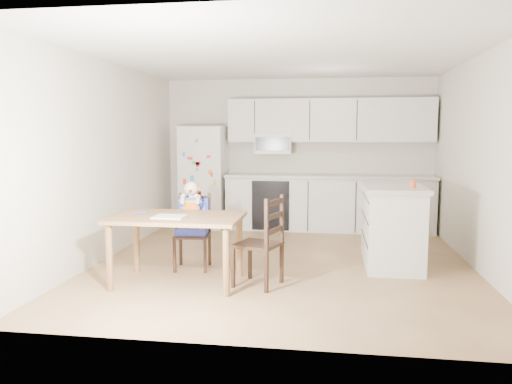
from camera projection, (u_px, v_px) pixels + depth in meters
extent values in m
cube|color=#8B5E40|center=(284.00, 263.00, 6.18)|extent=(4.50, 5.00, 0.01)
cube|color=beige|center=(298.00, 153.00, 8.49)|extent=(4.50, 0.02, 2.50)
cube|color=beige|center=(109.00, 160.00, 6.36)|extent=(0.02, 5.00, 2.50)
cube|color=beige|center=(480.00, 163.00, 5.70)|extent=(0.02, 5.00, 2.50)
cube|color=white|center=(285.00, 56.00, 5.88)|extent=(4.50, 5.00, 0.01)
cube|color=silver|center=(204.00, 177.00, 8.42)|extent=(0.72, 0.70, 1.70)
cube|color=silver|center=(328.00, 204.00, 8.21)|extent=(3.34, 0.60, 0.86)
cube|color=beige|center=(329.00, 176.00, 8.15)|extent=(3.37, 0.62, 0.05)
cube|color=black|center=(271.00, 206.00, 8.04)|extent=(0.60, 0.02, 0.80)
cube|color=silver|center=(330.00, 120.00, 8.18)|extent=(3.34, 0.34, 0.70)
cube|color=silver|center=(274.00, 144.00, 8.33)|extent=(0.60, 0.38, 0.33)
cube|color=silver|center=(391.00, 227.00, 6.04)|extent=(0.63, 1.26, 0.92)
cube|color=beige|center=(393.00, 187.00, 5.99)|extent=(0.69, 1.32, 0.05)
cylinder|color=#D75529|center=(413.00, 184.00, 5.61)|extent=(0.07, 0.07, 0.09)
cube|color=brown|center=(177.00, 218.00, 5.23)|extent=(1.36, 0.87, 0.04)
cylinder|color=brown|center=(109.00, 258.00, 5.01)|extent=(0.07, 0.07, 0.69)
cylinder|color=brown|center=(137.00, 242.00, 5.72)|extent=(0.07, 0.07, 0.69)
cylinder|color=brown|center=(226.00, 262.00, 4.84)|extent=(0.07, 0.07, 0.69)
cylinder|color=brown|center=(239.00, 246.00, 5.54)|extent=(0.07, 0.07, 0.69)
cube|color=silver|center=(170.00, 217.00, 5.14)|extent=(0.32, 0.27, 0.01)
cylinder|color=#2131AD|center=(141.00, 213.00, 5.39)|extent=(0.12, 0.06, 0.02)
cube|color=black|center=(192.00, 235.00, 5.83)|extent=(0.42, 0.42, 0.03)
cube|color=black|center=(175.00, 256.00, 5.69)|extent=(0.04, 0.04, 0.39)
cube|color=black|center=(181.00, 249.00, 6.04)|extent=(0.04, 0.04, 0.39)
cube|color=black|center=(205.00, 256.00, 5.67)|extent=(0.04, 0.04, 0.39)
cube|color=black|center=(210.00, 249.00, 6.02)|extent=(0.04, 0.04, 0.39)
cube|color=black|center=(195.00, 212.00, 5.98)|extent=(0.39, 0.07, 0.46)
cube|color=#2131AD|center=(192.00, 230.00, 5.82)|extent=(0.38, 0.35, 0.09)
cube|color=#2131AD|center=(194.00, 211.00, 5.93)|extent=(0.36, 0.09, 0.32)
cube|color=#6579D7|center=(192.00, 226.00, 5.80)|extent=(0.30, 0.26, 0.01)
cube|color=#1A38A3|center=(192.00, 208.00, 5.80)|extent=(0.22, 0.15, 0.24)
cube|color=#D76211|center=(191.00, 209.00, 5.74)|extent=(0.18, 0.03, 0.19)
sphere|color=beige|center=(192.00, 188.00, 5.77)|extent=(0.17, 0.17, 0.16)
ellipsoid|color=olive|center=(192.00, 187.00, 5.76)|extent=(0.17, 0.16, 0.13)
cube|color=black|center=(258.00, 245.00, 5.19)|extent=(0.53, 0.53, 0.03)
cube|color=black|center=(250.00, 260.00, 5.47)|extent=(0.04, 0.04, 0.42)
cube|color=black|center=(282.00, 264.00, 5.30)|extent=(0.04, 0.04, 0.42)
cube|color=black|center=(233.00, 268.00, 5.13)|extent=(0.04, 0.04, 0.42)
cube|color=black|center=(266.00, 272.00, 4.96)|extent=(0.04, 0.04, 0.42)
cube|color=black|center=(274.00, 221.00, 5.08)|extent=(0.16, 0.41, 0.50)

